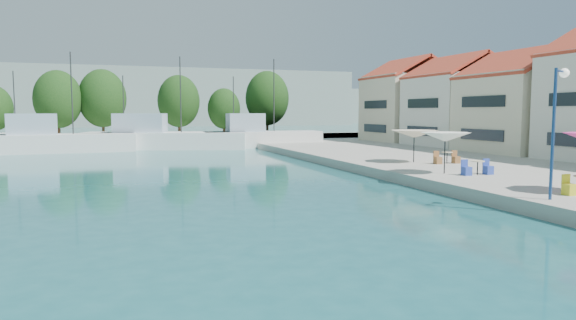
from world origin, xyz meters
name	(u,v)px	position (x,y,z in m)	size (l,w,h in m)	color
quay_right	(531,159)	(22.00, 30.00, 0.30)	(32.00, 92.00, 0.60)	#9E9C8F
quay_far	(120,141)	(-8.00, 67.00, 0.30)	(90.00, 16.00, 0.60)	#9E9C8F
hill_west	(32,98)	(-30.00, 160.00, 8.00)	(180.00, 40.00, 16.00)	gray
hill_east	(253,106)	(40.00, 180.00, 6.00)	(140.00, 40.00, 12.00)	gray
building_04	(525,99)	(24.00, 33.00, 5.02)	(9.00, 8.80, 9.20)	beige
building_05	(457,99)	(24.00, 42.00, 5.26)	(8.40, 8.80, 9.70)	silver
building_06	(408,99)	(24.00, 51.00, 5.50)	(9.00, 8.80, 10.20)	beige
trawler_02	(54,142)	(-14.31, 53.19, 1.07)	(14.57, 4.63, 10.20)	silver
trawler_03	(161,139)	(-3.94, 54.84, 1.07)	(17.70, 8.80, 10.20)	white
trawler_04	(260,138)	(6.69, 53.55, 1.07)	(13.19, 3.80, 10.20)	silver
tree_04	(58,99)	(-15.14, 68.29, 5.53)	(5.77, 5.77, 8.53)	#3F2B19
tree_05	(102,98)	(-9.94, 69.17, 5.71)	(5.98, 5.98, 8.85)	#3F2B19
tree_06	(179,101)	(-0.25, 69.13, 5.41)	(5.63, 5.63, 8.33)	#3F2B19
tree_07	(224,109)	(5.74, 68.28, 4.41)	(4.46, 4.46, 6.60)	#3F2B19
tree_08	(267,98)	(12.26, 69.31, 5.91)	(6.21, 6.21, 9.20)	#3F2B19
umbrella_white	(445,137)	(8.28, 22.10, 2.60)	(2.72, 2.72, 2.25)	black
umbrella_cream	(414,134)	(10.18, 28.10, 2.50)	(3.21, 3.21, 2.15)	black
cafe_table_02	(477,170)	(9.56, 20.99, 0.89)	(1.82, 0.70, 0.76)	black
cafe_table_03	(447,159)	(11.74, 26.62, 0.89)	(1.82, 0.70, 0.76)	black
street_lamp	(558,108)	(7.29, 13.80, 4.09)	(0.98, 0.55, 5.03)	navy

